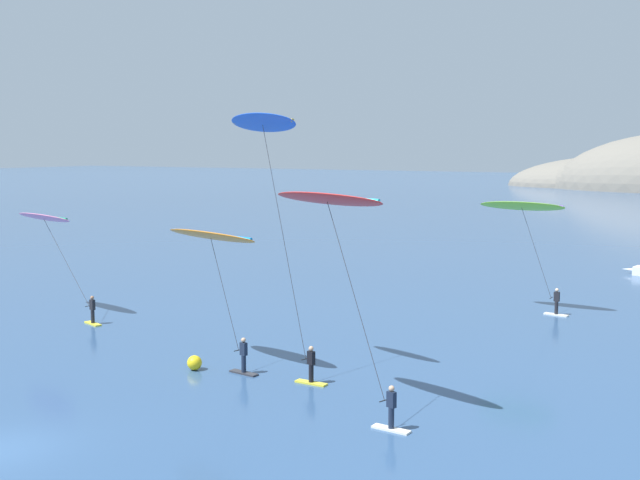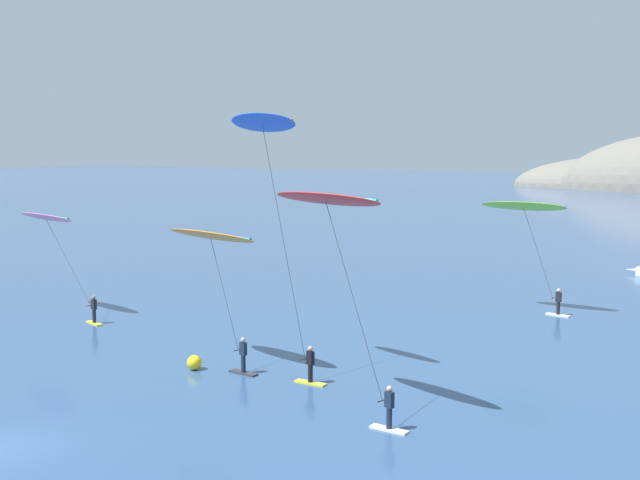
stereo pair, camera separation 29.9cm
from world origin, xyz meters
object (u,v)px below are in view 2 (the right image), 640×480
kitesurfer_blue (267,145)px  marker_buoy (194,362)px  kitesurfer_orange (212,243)px  kitesurfer_red (330,214)px  kitesurfer_pink (49,224)px  kitesurfer_lime (526,213)px

kitesurfer_blue → marker_buoy: size_ratio=17.24×
kitesurfer_orange → kitesurfer_red: (8.03, -2.91, 1.95)m
kitesurfer_pink → kitesurfer_lime: kitesurfer_lime is taller
kitesurfer_orange → kitesurfer_lime: size_ratio=0.93×
kitesurfer_orange → kitesurfer_pink: bearing=164.1°
kitesurfer_pink → kitesurfer_blue: kitesurfer_blue is taller
kitesurfer_orange → marker_buoy: bearing=-104.1°
kitesurfer_orange → kitesurfer_lime: kitesurfer_lime is taller
kitesurfer_red → kitesurfer_lime: bearing=86.7°
kitesurfer_red → kitesurfer_blue: 6.82m
marker_buoy → kitesurfer_lime: bearing=65.4°
kitesurfer_pink → kitesurfer_red: bearing=-17.2°
kitesurfer_orange → kitesurfer_red: bearing=-19.9°
kitesurfer_blue → kitesurfer_red: bearing=-33.1°
kitesurfer_orange → kitesurfer_pink: kitesurfer_orange is taller
kitesurfer_orange → kitesurfer_pink: (-16.47, 4.69, -0.27)m
kitesurfer_pink → kitesurfer_blue: (19.25, -4.17, 4.90)m
kitesurfer_blue → marker_buoy: 10.79m
kitesurfer_orange → kitesurfer_blue: size_ratio=0.55×
kitesurfer_red → kitesurfer_blue: size_ratio=0.73×
kitesurfer_red → kitesurfer_blue: (-5.26, 3.43, 2.68)m
kitesurfer_lime → kitesurfer_blue: size_ratio=0.59×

